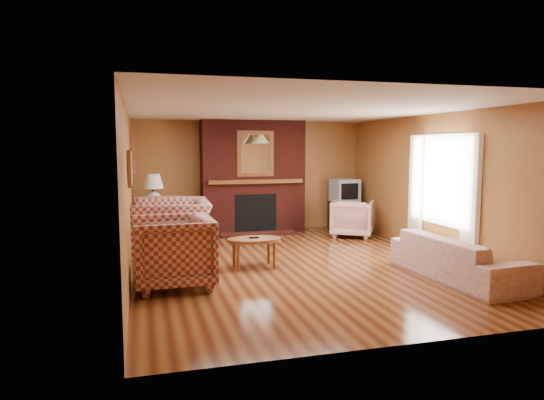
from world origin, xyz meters
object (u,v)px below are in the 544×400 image
object	(u,v)px
fireplace	(253,178)
table_lamp	(153,189)
floral_sofa	(458,258)
coffee_table	(254,242)
crt_tv	(345,190)
floral_armchair	(352,218)
tv_stand	(344,215)
plaid_loveseat	(171,228)
plaid_armchair	(173,252)
side_table	(154,225)

from	to	relation	value
fireplace	table_lamp	size ratio (longest dim) A/B	3.68
floral_sofa	coffee_table	bearing A→B (deg)	58.19
floral_sofa	crt_tv	xyz separation A→B (m)	(0.15, 4.22, 0.57)
floral_armchair	crt_tv	world-z (taller)	crt_tv
table_lamp	tv_stand	distance (m)	4.23
floral_armchair	tv_stand	bearing A→B (deg)	-72.14
plaid_loveseat	floral_sofa	xyz separation A→B (m)	(3.75, -2.59, -0.17)
floral_armchair	tv_stand	xyz separation A→B (m)	(0.20, 0.85, -0.06)
coffee_table	table_lamp	bearing A→B (deg)	119.57
tv_stand	coffee_table	bearing A→B (deg)	-138.77
fireplace	plaid_armchair	bearing A→B (deg)	-117.55
plaid_armchair	crt_tv	xyz separation A→B (m)	(4.00, 3.55, 0.41)
plaid_armchair	floral_sofa	size ratio (longest dim) A/B	0.50
crt_tv	plaid_armchair	bearing A→B (deg)	-138.43
floral_sofa	floral_armchair	distance (m)	3.38
coffee_table	crt_tv	bearing A→B (deg)	46.00
plaid_armchair	fireplace	bearing A→B (deg)	150.81
table_lamp	floral_sofa	bearing A→B (deg)	-44.12
floral_armchair	coffee_table	xyz separation A→B (m)	(-2.54, -1.99, 0.02)
plaid_armchair	floral_sofa	xyz separation A→B (m)	(3.85, -0.68, -0.17)
plaid_armchair	floral_armchair	distance (m)	4.66
floral_armchair	crt_tv	distance (m)	1.01
plaid_loveseat	floral_armchair	size ratio (longest dim) A/B	1.76
side_table	tv_stand	world-z (taller)	side_table
floral_sofa	tv_stand	bearing A→B (deg)	-5.61
coffee_table	fireplace	bearing A→B (deg)	77.21
floral_sofa	side_table	bearing A→B (deg)	42.30
fireplace	crt_tv	bearing A→B (deg)	-5.30
floral_armchair	table_lamp	size ratio (longest dim) A/B	1.27
plaid_loveseat	table_lamp	bearing A→B (deg)	-166.74
side_table	fireplace	bearing A→B (deg)	14.29
fireplace	crt_tv	world-z (taller)	fireplace
floral_sofa	crt_tv	size ratio (longest dim) A/B	3.66
floral_sofa	floral_armchair	xyz separation A→B (m)	(-0.05, 3.38, 0.07)
crt_tv	floral_sofa	bearing A→B (deg)	-92.03
floral_armchair	table_lamp	xyz separation A→B (m)	(-3.95, 0.50, 0.66)
fireplace	side_table	xyz separation A→B (m)	(-2.10, -0.53, -0.85)
plaid_armchair	table_lamp	size ratio (longest dim) A/B	1.59
coffee_table	table_lamp	distance (m)	2.93
floral_armchair	plaid_armchair	bearing A→B (deg)	66.40
table_lamp	tv_stand	world-z (taller)	table_lamp
floral_armchair	table_lamp	distance (m)	4.04
fireplace	tv_stand	distance (m)	2.23
floral_sofa	crt_tv	distance (m)	4.26
plaid_armchair	coffee_table	world-z (taller)	plaid_armchair
plaid_armchair	side_table	bearing A→B (deg)	-178.96
plaid_loveseat	coffee_table	world-z (taller)	plaid_loveseat
tv_stand	floral_armchair	bearing A→B (deg)	-108.00
table_lamp	tv_stand	bearing A→B (deg)	4.82
plaid_loveseat	tv_stand	distance (m)	4.23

